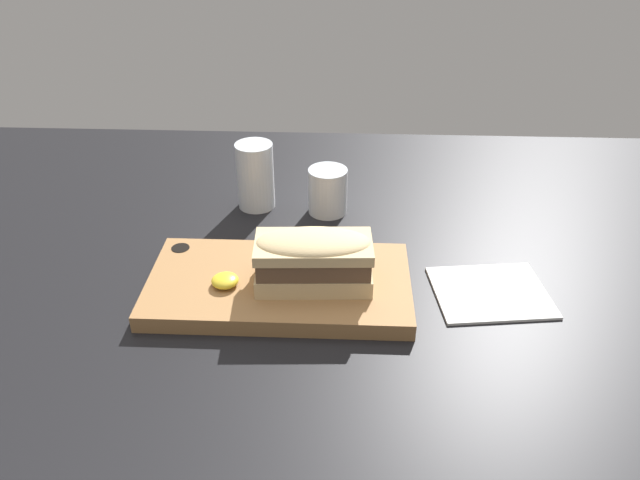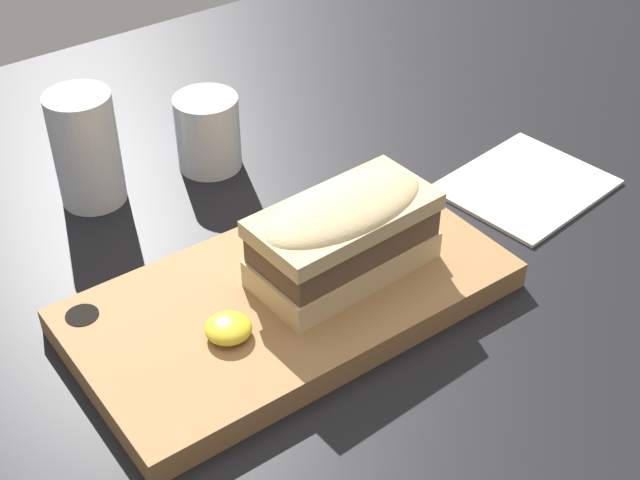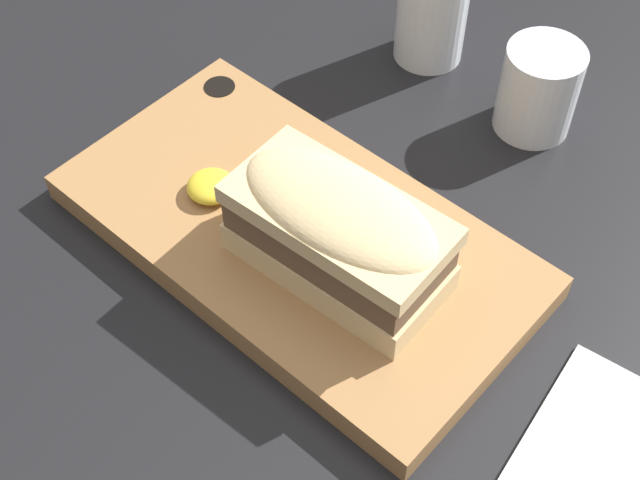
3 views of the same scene
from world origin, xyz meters
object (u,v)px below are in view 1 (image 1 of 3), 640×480
at_px(sandwich, 313,258).
at_px(water_glass, 256,180).
at_px(napkin, 490,292).
at_px(serving_board, 279,285).
at_px(wine_glass, 328,193).

distance_m(sandwich, water_glass, 0.29).
bearing_deg(napkin, serving_board, -178.16).
relative_size(serving_board, wine_glass, 4.61).
bearing_deg(napkin, water_glass, 146.46).
bearing_deg(water_glass, wine_glass, -6.98).
height_order(serving_board, wine_glass, wine_glass).
relative_size(wine_glass, napkin, 0.46).
height_order(serving_board, napkin, serving_board).
height_order(water_glass, napkin, water_glass).
relative_size(sandwich, water_glass, 1.39).
bearing_deg(serving_board, wine_glass, 75.53).
distance_m(serving_board, napkin, 0.30).
height_order(wine_glass, napkin, wine_glass).
xyz_separation_m(wine_glass, napkin, (0.24, -0.23, -0.03)).
relative_size(serving_board, napkin, 2.13).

